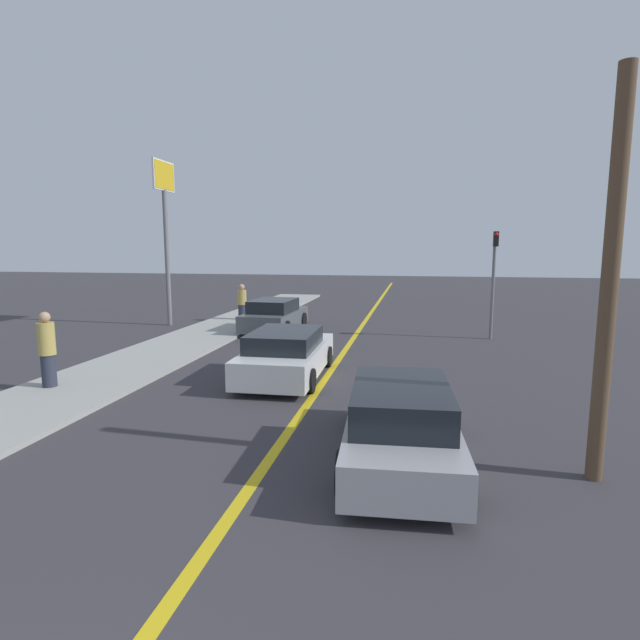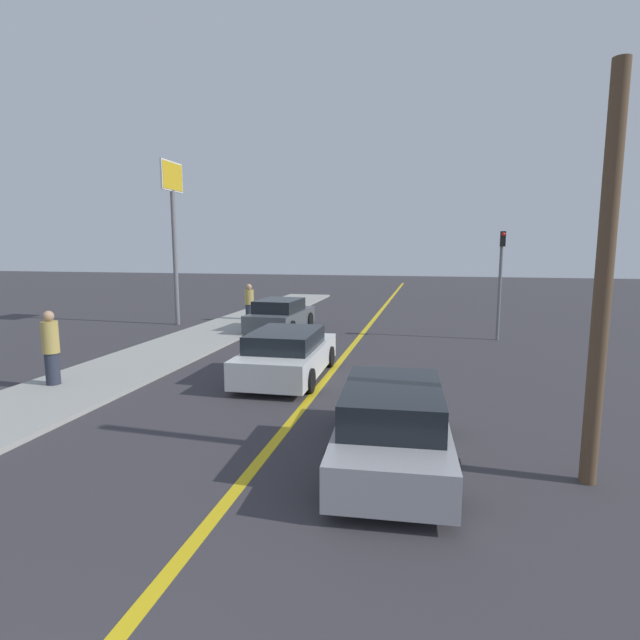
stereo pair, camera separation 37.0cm
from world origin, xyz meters
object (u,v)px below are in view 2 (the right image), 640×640
Objects in this scene: pedestrian_far_standing at (51,348)px; pedestrian_by_sign at (249,302)px; car_near_right_lane at (393,424)px; traffic_light at (501,274)px; utility_pole at (603,283)px; car_far_distant at (280,316)px; roadside_sign at (173,207)px; car_ahead_center at (287,354)px.

pedestrian_far_standing reaches higher than pedestrian_by_sign.
car_near_right_lane is 1.10× the size of traffic_light.
utility_pole reaches higher than pedestrian_far_standing.
traffic_light is at bearing 1.71° from car_far_distant.
traffic_light reaches higher than car_near_right_lane.
roadside_sign is at bearing 176.35° from traffic_light.
pedestrian_far_standing reaches higher than car_near_right_lane.
car_ahead_center is 11.72m from roadside_sign.
car_far_distant reaches higher than car_near_right_lane.
car_near_right_lane is 3.74m from utility_pole.
pedestrian_by_sign is at bearing 166.93° from traffic_light.
pedestrian_far_standing is 14.88m from traffic_light.
car_near_right_lane is at bearing -49.75° from roadside_sign.
pedestrian_far_standing is (-3.00, -9.36, 0.38)m from car_far_distant.
utility_pole reaches higher than car_near_right_lane.
pedestrian_far_standing is 0.26× the size of roadside_sign.
traffic_light is 0.68× the size of utility_pole.
roadside_sign reaches higher than traffic_light.
pedestrian_far_standing reaches higher than car_ahead_center.
utility_pole is (6.09, -4.86, 2.36)m from car_ahead_center.
utility_pole is (8.45, -11.91, 2.34)m from car_far_distant.
car_near_right_lane is 12.21m from traffic_light.
traffic_light is at bearing 89.40° from utility_pole.
roadside_sign is (-7.45, 7.79, 4.60)m from car_ahead_center.
car_far_distant is 0.68× the size of utility_pole.
car_near_right_lane is at bearing 177.98° from utility_pole.
traffic_light is at bearing 72.16° from car_near_right_lane.
car_ahead_center is 8.14m from utility_pole.
pedestrian_by_sign is at bearing 86.41° from pedestrian_far_standing.
roadside_sign is at bearing 136.93° from utility_pole.
pedestrian_by_sign is 0.28× the size of utility_pole.
traffic_light is (8.57, -0.13, 1.83)m from car_far_distant.
car_ahead_center is at bearing -63.87° from pedestrian_by_sign.
car_far_distant is (-2.36, 7.05, 0.02)m from car_ahead_center.
pedestrian_by_sign is 0.23× the size of roadside_sign.
car_far_distant is 9.84m from pedestrian_far_standing.
traffic_light is at bearing 38.58° from pedestrian_far_standing.
car_far_distant is 8.77m from traffic_light.
pedestrian_far_standing is at bearing 167.44° from utility_pole.
traffic_light is (11.57, 9.23, 1.46)m from pedestrian_far_standing.
utility_pole is (13.54, -12.66, -2.25)m from roadside_sign.
traffic_light is 11.79m from utility_pole.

